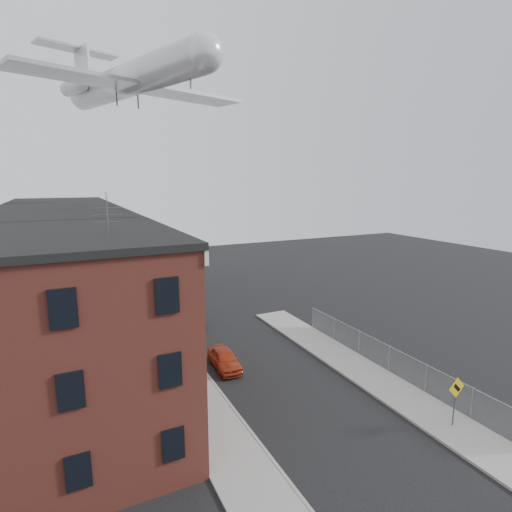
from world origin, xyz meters
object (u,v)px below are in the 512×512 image
Objects in this scene: utility_pole at (154,282)px; car_near at (224,359)px; warning_sign at (456,394)px; street_tree at (137,271)px; car_far at (146,283)px; car_mid at (194,319)px; airplane at (128,80)px.

utility_pole is 2.30× the size of car_near.
warning_sign is 0.54× the size of street_tree.
warning_sign is at bearing -51.36° from car_near.
car_far is at bearing 104.58° from warning_sign.
car_near is 8.85m from car_mid.
street_tree is 17.93m from car_near.
street_tree reaches higher than car_far.
street_tree is (0.33, 9.92, -1.22)m from utility_pole.
street_tree is (-10.87, 28.95, 1.57)m from warning_sign.
warning_sign is 21.67m from car_mid.
airplane reaches higher than warning_sign.
car_near is at bearing -81.33° from street_tree.
utility_pole is 10.00m from street_tree.
airplane is at bearing 87.84° from utility_pole.
utility_pole is 5.63m from car_mid.
street_tree reaches higher than car_near.
utility_pole is at bearing -92.16° from airplane.
car_near reaches higher than car_far.
street_tree is 18.31m from airplane.
airplane reaches higher than street_tree.
car_mid is at bearing -66.75° from airplane.
airplane is (-2.66, 16.49, 21.06)m from car_near.
street_tree is 1.16× the size of car_far.
car_mid is 0.13× the size of airplane.
street_tree is at bearing 88.11° from utility_pole.
car_far is 0.18× the size of airplane.
car_mid is (3.30, -8.69, -2.90)m from street_tree.
car_near is 26.88m from airplane.
utility_pole reaches higher than car_near.
warning_sign is 0.11× the size of airplane.
car_near is (-8.20, 11.43, -1.22)m from warning_sign.
warning_sign is at bearing -70.44° from car_mid.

